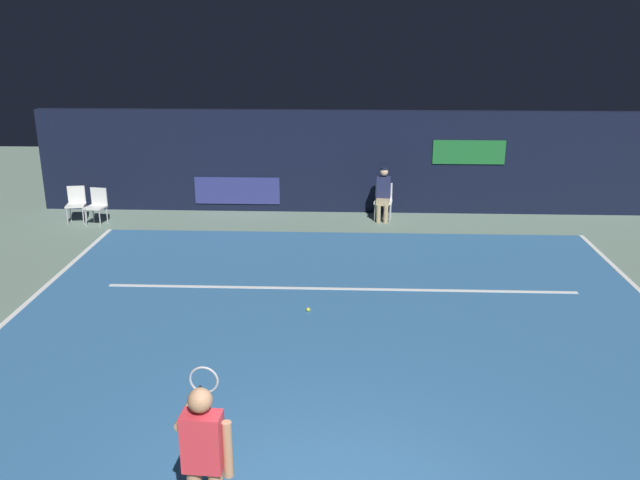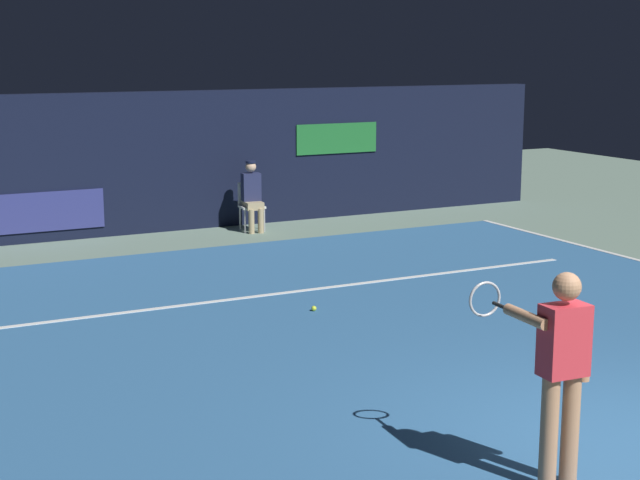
{
  "view_description": "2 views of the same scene",
  "coord_description": "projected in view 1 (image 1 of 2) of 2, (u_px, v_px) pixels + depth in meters",
  "views": [
    {
      "loc": [
        0.11,
        -5.41,
        4.79
      ],
      "look_at": [
        -0.37,
        5.92,
        1.07
      ],
      "focal_mm": 37.98,
      "sensor_mm": 36.0,
      "label": 1
    },
    {
      "loc": [
        -6.04,
        -5.8,
        3.38
      ],
      "look_at": [
        -0.61,
        4.87,
        1.02
      ],
      "focal_mm": 54.74,
      "sensor_mm": 36.0,
      "label": 2
    }
  ],
  "objects": [
    {
      "name": "ground_plane",
      "position": [
        339.0,
        334.0,
        10.76
      ],
      "size": [
        32.18,
        32.18,
        0.0
      ],
      "primitive_type": "plane",
      "color": "slate"
    },
    {
      "name": "court_surface",
      "position": [
        339.0,
        334.0,
        10.76
      ],
      "size": [
        11.14,
        10.71,
        0.01
      ],
      "primitive_type": "cube",
      "color": "#336699",
      "rests_on": "ground"
    },
    {
      "name": "line_service",
      "position": [
        340.0,
        289.0,
        12.54
      ],
      "size": [
        8.69,
        0.1,
        0.01
      ],
      "primitive_type": "cube",
      "color": "white",
      "rests_on": "court_surface"
    },
    {
      "name": "back_wall",
      "position": [
        344.0,
        162.0,
        17.29
      ],
      "size": [
        15.67,
        0.33,
        2.6
      ],
      "color": "black",
      "rests_on": "ground"
    },
    {
      "name": "tennis_player",
      "position": [
        204.0,
        460.0,
        6.12
      ],
      "size": [
        0.57,
        0.95,
        1.73
      ],
      "color": "tan",
      "rests_on": "ground"
    },
    {
      "name": "line_judge_on_chair",
      "position": [
        383.0,
        193.0,
        16.66
      ],
      "size": [
        0.48,
        0.56,
        1.32
      ],
      "color": "white",
      "rests_on": "ground"
    },
    {
      "name": "courtside_chair_near",
      "position": [
        76.0,
        202.0,
        16.57
      ],
      "size": [
        0.5,
        0.48,
        0.88
      ],
      "color": "white",
      "rests_on": "ground"
    },
    {
      "name": "courtside_chair_far",
      "position": [
        97.0,
        204.0,
        16.39
      ],
      "size": [
        0.51,
        0.49,
        0.88
      ],
      "color": "white",
      "rests_on": "ground"
    },
    {
      "name": "tennis_ball",
      "position": [
        308.0,
        310.0,
        11.57
      ],
      "size": [
        0.07,
        0.07,
        0.07
      ],
      "primitive_type": "sphere",
      "color": "#CCE033",
      "rests_on": "court_surface"
    }
  ]
}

